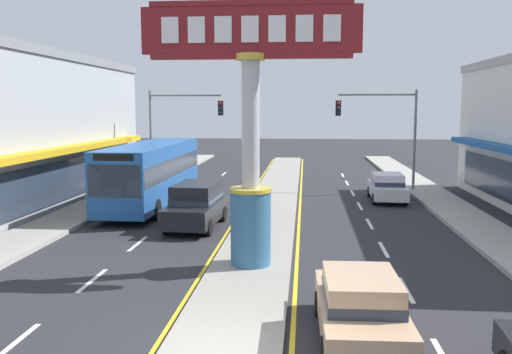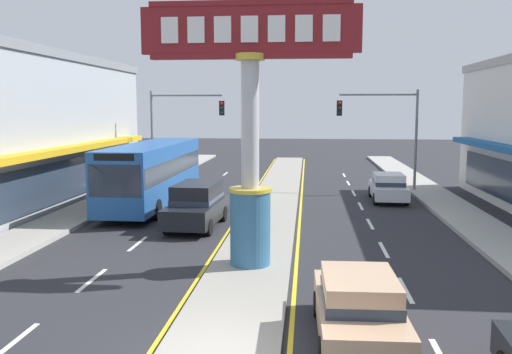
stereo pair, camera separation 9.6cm
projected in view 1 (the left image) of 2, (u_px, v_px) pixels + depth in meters
The scene contains 11 objects.
median_strip at pixel (272, 203), 28.75m from camera, with size 2.57×52.00×0.14m, color gray.
sidewalk_left at pixel (93, 207), 27.59m from camera, with size 2.37×60.00×0.18m, color #9E9B93.
sidewalk_right at pixel (458, 213), 25.96m from camera, with size 2.37×60.00×0.18m, color #9E9B93.
lane_markings at pixel (271, 209), 27.42m from camera, with size 9.31×52.00×0.01m.
district_sign at pixel (251, 140), 16.84m from camera, with size 6.72×1.35×8.19m.
traffic_light_left_side at pixel (177, 121), 34.74m from camera, with size 4.86×0.46×6.20m.
traffic_light_right_side at pixel (386, 122), 32.60m from camera, with size 4.86×0.46×6.20m.
sedan_near_right_lane at pixel (387, 187), 29.83m from camera, with size 1.91×4.34×1.53m.
bus_far_right_lane at pixel (152, 171), 28.16m from camera, with size 2.61×11.21×3.26m.
sedan_mid_left_lane at pixel (360, 306), 11.86m from camera, with size 1.92×4.34×1.53m.
suv_far_left_oncoming at pixel (196, 205), 23.24m from camera, with size 2.16×4.70×1.90m.
Camera 1 is at (1.69, -10.31, 5.11)m, focal length 38.00 mm.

